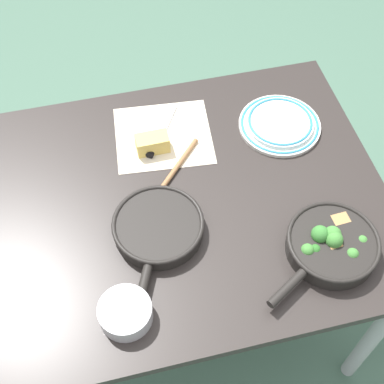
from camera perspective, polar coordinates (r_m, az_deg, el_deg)
ground_plane at (r=2.17m, az=0.00°, el=-11.52°), size 14.00×14.00×0.00m
dining_table_red at (r=1.60m, az=0.00°, el=-2.14°), size 1.11×0.92×0.73m
skillet_broccoli at (r=1.45m, az=14.64°, el=-5.38°), size 0.34×0.26×0.08m
skillet_eggs at (r=1.45m, az=-3.66°, el=-3.83°), size 0.25×0.38×0.05m
wooden_spoon at (r=1.53m, az=-3.39°, el=0.20°), size 0.25×0.28×0.02m
parchment_sheet at (r=1.67m, az=-3.08°, el=6.04°), size 0.32×0.29×0.00m
grater_knife at (r=1.66m, az=-3.64°, el=5.85°), size 0.14×0.21×0.02m
cheese_block at (r=1.62m, az=-4.24°, el=5.19°), size 0.10×0.06×0.05m
dinner_plate_stack at (r=1.71m, az=9.35°, el=7.20°), size 0.26×0.26×0.03m
prep_bowl_steel at (r=1.34m, az=-7.12°, el=-12.67°), size 0.13×0.13×0.05m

